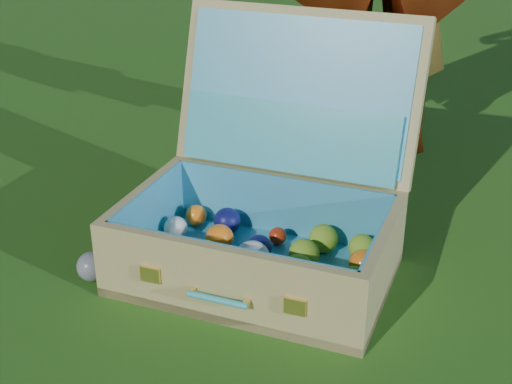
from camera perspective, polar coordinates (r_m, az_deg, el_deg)
name	(u,v)px	position (r m, az deg, el deg)	size (l,w,h in m)	color
ground	(279,270)	(1.94, 1.87, -6.28)	(60.00, 60.00, 0.00)	#215114
stray_ball	(92,266)	(1.92, -12.99, -5.83)	(0.08, 0.08, 0.08)	#3B5A9A
suitcase	(269,200)	(1.90, 1.06, -0.67)	(0.88, 0.86, 0.64)	tan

